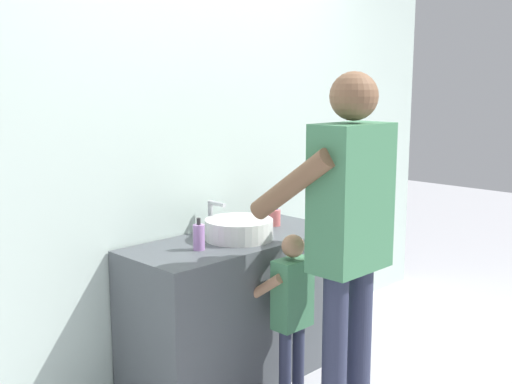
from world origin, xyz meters
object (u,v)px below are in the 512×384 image
adult_parent (348,219)px  toothbrush_cup (275,217)px  soap_bottle (199,237)px  child_toddler (291,303)px

adult_parent → toothbrush_cup: bearing=66.5°
soap_bottle → adult_parent: size_ratio=0.10×
child_toddler → toothbrush_cup: bearing=51.4°
toothbrush_cup → adult_parent: (-0.34, -0.78, 0.16)m
soap_bottle → adult_parent: (0.33, -0.68, 0.14)m
toothbrush_cup → child_toddler: 0.68m
adult_parent → child_toddler: bearing=96.5°
toothbrush_cup → adult_parent: bearing=-113.5°
soap_bottle → child_toddler: 0.58m
toothbrush_cup → child_toddler: bearing=-128.6°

